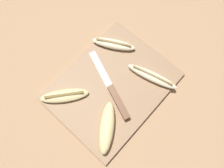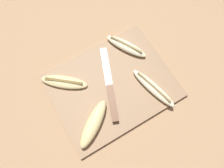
{
  "view_description": "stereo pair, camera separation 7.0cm",
  "coord_description": "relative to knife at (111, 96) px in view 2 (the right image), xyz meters",
  "views": [
    {
      "loc": [
        -0.17,
        -0.16,
        0.68
      ],
      "look_at": [
        0.0,
        0.0,
        0.02
      ],
      "focal_mm": 35.0,
      "sensor_mm": 36.0,
      "label": 1
    },
    {
      "loc": [
        -0.12,
        -0.2,
        0.68
      ],
      "look_at": [
        0.0,
        0.0,
        0.02
      ],
      "focal_mm": 35.0,
      "sensor_mm": 36.0,
      "label": 2
    }
  ],
  "objects": [
    {
      "name": "cutting_board",
      "position": [
        0.02,
        0.03,
        -0.01
      ],
      "size": [
        0.39,
        0.3,
        0.01
      ],
      "color": "#997551",
      "rests_on": "ground_plane"
    },
    {
      "name": "banana_pale_long",
      "position": [
        0.13,
        0.13,
        0.0
      ],
      "size": [
        0.11,
        0.15,
        0.02
      ],
      "rotation": [
        0.0,
        0.0,
        0.51
      ],
      "color": "beige",
      "rests_on": "cutting_board"
    },
    {
      "name": "knife",
      "position": [
        0.0,
        0.0,
        0.0
      ],
      "size": [
        0.11,
        0.25,
        0.02
      ],
      "rotation": [
        0.0,
        0.0,
        -0.37
      ],
      "color": "brown",
      "rests_on": "cutting_board"
    },
    {
      "name": "banana_spotted_left",
      "position": [
        -0.11,
        0.12,
        0.0
      ],
      "size": [
        0.15,
        0.13,
        0.02
      ],
      "rotation": [
        0.0,
        0.0,
        4.03
      ],
      "color": "#DBC684",
      "rests_on": "cutting_board"
    },
    {
      "name": "banana_golden_short",
      "position": [
        -0.09,
        -0.05,
        0.01
      ],
      "size": [
        0.15,
        0.13,
        0.03
      ],
      "rotation": [
        0.0,
        0.0,
        2.19
      ],
      "color": "#EDD689",
      "rests_on": "cutting_board"
    },
    {
      "name": "ground_plane",
      "position": [
        0.02,
        0.03,
        -0.02
      ],
      "size": [
        4.0,
        4.0,
        0.0
      ],
      "primitive_type": "plane",
      "color": "tan"
    },
    {
      "name": "banana_bright_far",
      "position": [
        0.13,
        -0.05,
        0.0
      ],
      "size": [
        0.08,
        0.17,
        0.02
      ],
      "rotation": [
        0.0,
        0.0,
        3.39
      ],
      "color": "beige",
      "rests_on": "cutting_board"
    }
  ]
}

